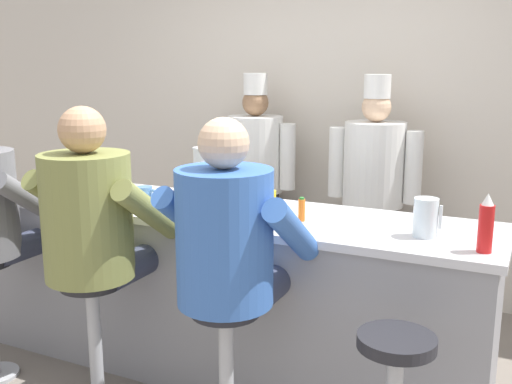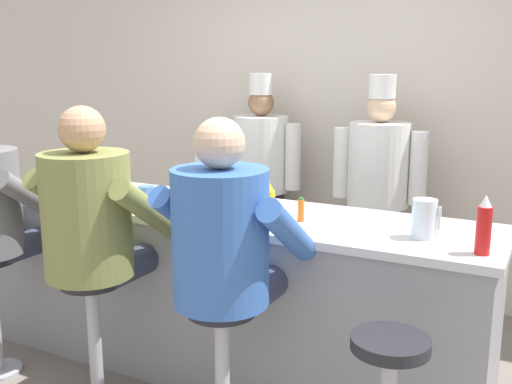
# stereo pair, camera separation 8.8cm
# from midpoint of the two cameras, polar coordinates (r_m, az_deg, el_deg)

# --- Properties ---
(wall_back) EXTENTS (10.00, 0.06, 2.70)m
(wall_back) POSITION_cam_midpoint_polar(r_m,az_deg,el_deg) (4.65, 5.38, 7.43)
(wall_back) COLOR beige
(wall_back) RESTS_ON ground_plane
(diner_counter) EXTENTS (2.99, 0.71, 0.95)m
(diner_counter) POSITION_cam_midpoint_polar(r_m,az_deg,el_deg) (3.44, -4.29, -9.24)
(diner_counter) COLOR gray
(diner_counter) RESTS_ON ground_plane
(ketchup_bottle_red) EXTENTS (0.06, 0.06, 0.25)m
(ketchup_bottle_red) POSITION_cam_midpoint_polar(r_m,az_deg,el_deg) (2.66, 20.17, -2.96)
(ketchup_bottle_red) COLOR red
(ketchup_bottle_red) RESTS_ON diner_counter
(mustard_bottle_yellow) EXTENTS (0.06, 0.06, 0.21)m
(mustard_bottle_yellow) POSITION_cam_midpoint_polar(r_m,az_deg,el_deg) (2.95, 0.46, -1.10)
(mustard_bottle_yellow) COLOR yellow
(mustard_bottle_yellow) RESTS_ON diner_counter
(hot_sauce_bottle_orange) EXTENTS (0.03, 0.03, 0.12)m
(hot_sauce_bottle_orange) POSITION_cam_midpoint_polar(r_m,az_deg,el_deg) (3.01, 3.53, -1.70)
(hot_sauce_bottle_orange) COLOR orange
(hot_sauce_bottle_orange) RESTS_ON diner_counter
(water_pitcher_clear) EXTENTS (0.13, 0.11, 0.18)m
(water_pitcher_clear) POSITION_cam_midpoint_polar(r_m,az_deg,el_deg) (2.82, 15.00, -2.37)
(water_pitcher_clear) COLOR silver
(water_pitcher_clear) RESTS_ON diner_counter
(breakfast_plate) EXTENTS (0.27, 0.27, 0.05)m
(breakfast_plate) POSITION_cam_midpoint_polar(r_m,az_deg,el_deg) (3.77, -16.61, -0.01)
(breakfast_plate) COLOR white
(breakfast_plate) RESTS_ON diner_counter
(cereal_bowl) EXTENTS (0.13, 0.13, 0.05)m
(cereal_bowl) POSITION_cam_midpoint_polar(r_m,az_deg,el_deg) (4.08, -20.31, 0.74)
(cereal_bowl) COLOR #4C7FB7
(cereal_bowl) RESTS_ON diner_counter
(coffee_mug_blue) EXTENTS (0.14, 0.09, 0.10)m
(coffee_mug_blue) POSITION_cam_midpoint_polar(r_m,az_deg,el_deg) (3.43, -11.25, -0.31)
(coffee_mug_blue) COLOR #4C7AB2
(coffee_mug_blue) RESTS_ON diner_counter
(coffee_mug_white) EXTENTS (0.14, 0.09, 0.09)m
(coffee_mug_white) POSITION_cam_midpoint_polar(r_m,az_deg,el_deg) (3.14, -1.94, -1.29)
(coffee_mug_white) COLOR white
(coffee_mug_white) RESTS_ON diner_counter
(cup_stack_steel) EXTENTS (0.11, 0.11, 0.31)m
(cup_stack_steel) POSITION_cam_midpoint_polar(r_m,az_deg,el_deg) (3.42, -5.87, 1.66)
(cup_stack_steel) COLOR #B7BABF
(cup_stack_steel) RESTS_ON diner_counter
(diner_seated_olive) EXTENTS (0.65, 0.64, 1.54)m
(diner_seated_olive) POSITION_cam_midpoint_polar(r_m,az_deg,el_deg) (3.01, -16.06, -2.80)
(diner_seated_olive) COLOR #B2B5BA
(diner_seated_olive) RESTS_ON ground_plane
(diner_seated_blue) EXTENTS (0.63, 0.62, 1.52)m
(diner_seated_blue) POSITION_cam_midpoint_polar(r_m,az_deg,el_deg) (2.59, -3.59, -4.99)
(diner_seated_blue) COLOR #B2B5BA
(diner_seated_blue) RESTS_ON ground_plane
(cook_in_whites_near) EXTENTS (0.65, 0.42, 1.66)m
(cook_in_whites_near) POSITION_cam_midpoint_polar(r_m,az_deg,el_deg) (4.58, -0.61, 1.87)
(cook_in_whites_near) COLOR #232328
(cook_in_whites_near) RESTS_ON ground_plane
(cook_in_whites_far) EXTENTS (0.65, 0.42, 1.66)m
(cook_in_whites_far) POSITION_cam_midpoint_polar(r_m,az_deg,el_deg) (4.19, 10.51, 0.70)
(cook_in_whites_far) COLOR #232328
(cook_in_whites_far) RESTS_ON ground_plane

